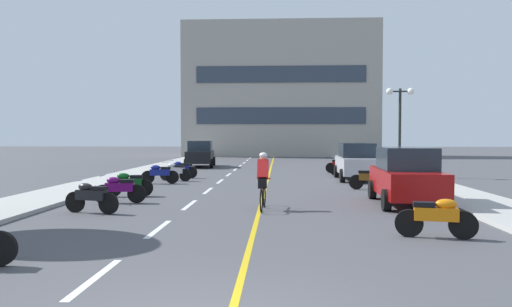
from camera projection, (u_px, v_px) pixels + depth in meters
The scene contains 32 objects.
ground_plane at pixel (264, 176), 26.46m from camera, with size 140.00×140.00×0.00m, color #47474C.
curb_left at pixel (146, 171), 29.79m from camera, with size 2.40×72.00×0.12m, color #A8A8A3.
curb_right at pixel (387, 172), 29.10m from camera, with size 2.40×72.00×0.12m, color #A8A8A3.
lane_dash_0 at pixel (95, 278), 7.58m from camera, with size 0.14×2.20×0.01m, color silver.
lane_dash_1 at pixel (159, 229), 11.58m from camera, with size 0.14×2.20×0.01m, color silver.
lane_dash_2 at pixel (190, 205), 15.57m from camera, with size 0.14×2.20×0.01m, color silver.
lane_dash_3 at pixel (208, 191), 19.56m from camera, with size 0.14×2.20×0.01m, color silver.
lane_dash_4 at pixel (220, 181), 23.56m from camera, with size 0.14×2.20×0.01m, color silver.
lane_dash_5 at pixel (229, 175), 27.55m from camera, with size 0.14×2.20×0.01m, color silver.
lane_dash_6 at pixel (235, 170), 31.54m from camera, with size 0.14×2.20×0.01m, color silver.
lane_dash_7 at pixel (240, 166), 35.53m from camera, with size 0.14×2.20×0.01m, color silver.
lane_dash_8 at pixel (244, 163), 39.53m from camera, with size 0.14×2.20×0.01m, color silver.
lane_dash_9 at pixel (247, 160), 43.52m from camera, with size 0.14×2.20×0.01m, color silver.
lane_dash_10 at pixel (250, 158), 47.51m from camera, with size 0.14×2.20×0.01m, color silver.
lane_dash_11 at pixel (252, 156), 51.51m from camera, with size 0.14×2.20×0.01m, color silver.
centre_line_yellow at pixel (270, 172), 29.44m from camera, with size 0.12×66.00×0.01m, color gold.
office_building at pixel (281, 91), 53.12m from camera, with size 20.51×6.16×14.03m.
street_lamp_mid at pixel (400, 110), 25.92m from camera, with size 1.46×0.36×4.57m.
parked_car_near at pixel (406, 176), 15.60m from camera, with size 2.06×4.27×1.82m.
parked_car_mid at pixel (357, 161), 24.30m from camera, with size 1.97×4.23×1.82m.
parked_car_far at pixel (200, 154), 34.26m from camera, with size 2.18×4.32×1.82m.
motorcycle_1 at pixel (437, 216), 10.52m from camera, with size 1.69×0.62×0.92m.
motorcycle_2 at pixel (91, 197), 13.88m from camera, with size 1.67×0.69×0.92m.
motorcycle_3 at pixel (119, 189), 15.99m from camera, with size 1.70×0.60×0.92m.
motorcycle_4 at pixel (129, 183), 17.69m from camera, with size 1.69×0.63×0.92m.
motorcycle_5 at pixel (371, 178), 19.95m from camera, with size 1.70×0.60×0.92m.
motorcycle_6 at pixel (160, 173), 22.37m from camera, with size 1.70×0.60×0.92m.
motorcycle_7 at pixel (175, 171), 23.75m from camera, with size 1.63×0.81×0.92m.
motorcycle_8 at pixel (181, 169), 25.36m from camera, with size 1.69×0.61×0.92m.
motorcycle_9 at pixel (345, 167), 26.96m from camera, with size 1.69×0.63×0.92m.
motorcycle_10 at pixel (340, 165), 28.81m from camera, with size 1.70×0.60×0.92m.
cyclist_rider at pixel (263, 180), 14.60m from camera, with size 0.42×1.77×1.71m.
Camera 1 is at (0.84, -5.38, 2.20)m, focal length 34.62 mm.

